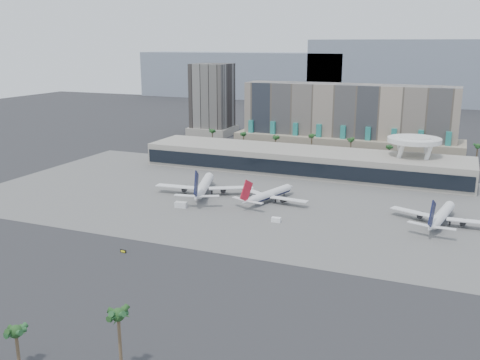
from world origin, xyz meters
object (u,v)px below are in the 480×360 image
at_px(airliner_centre, 269,194).
at_px(service_vehicle_b, 276,220).
at_px(taxiway_sign, 123,251).
at_px(airliner_left, 204,186).
at_px(airliner_right, 441,216).
at_px(service_vehicle_a, 181,205).

relative_size(airliner_centre, service_vehicle_b, 10.34).
bearing_deg(service_vehicle_b, taxiway_sign, -130.14).
height_order(airliner_centre, taxiway_sign, airliner_centre).
bearing_deg(airliner_centre, service_vehicle_b, -47.54).
distance_m(airliner_left, airliner_right, 100.94).
xyz_separation_m(airliner_left, taxiway_sign, (5.99, -71.96, -3.52)).
bearing_deg(service_vehicle_b, airliner_centre, 111.78).
xyz_separation_m(airliner_centre, service_vehicle_b, (11.50, -24.74, -2.36)).
bearing_deg(airliner_left, service_vehicle_a, -107.80).
bearing_deg(service_vehicle_b, airliner_right, 16.67).
height_order(airliner_centre, service_vehicle_b, airliner_centre).
relative_size(airliner_left, airliner_centre, 1.23).
xyz_separation_m(service_vehicle_a, taxiway_sign, (6.16, -50.78, -0.71)).
relative_size(service_vehicle_a, service_vehicle_b, 1.41).
bearing_deg(airliner_right, taxiway_sign, -134.12).
bearing_deg(airliner_right, airliner_centre, -173.31).
relative_size(airliner_left, service_vehicle_b, 12.77).
distance_m(airliner_left, taxiway_sign, 72.29).
distance_m(airliner_left, service_vehicle_a, 21.36).
relative_size(airliner_left, airliner_right, 1.11).
bearing_deg(airliner_left, airliner_centre, -15.21).
distance_m(airliner_centre, service_vehicle_a, 38.34).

